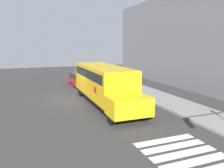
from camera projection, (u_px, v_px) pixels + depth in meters
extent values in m
plane|color=#3A3838|center=(80.00, 100.00, 18.42)|extent=(60.00, 60.00, 0.00)
cube|color=gray|center=(147.00, 93.00, 20.71)|extent=(44.00, 3.00, 0.15)
cube|color=slate|center=(205.00, 39.00, 22.14)|extent=(32.00, 4.00, 10.23)
cube|color=white|center=(165.00, 140.00, 10.53)|extent=(0.50, 3.20, 0.01)
cube|color=white|center=(173.00, 146.00, 9.89)|extent=(0.50, 3.20, 0.01)
cube|color=white|center=(184.00, 154.00, 9.25)|extent=(0.50, 3.20, 0.01)
cube|color=white|center=(195.00, 162.00, 8.60)|extent=(0.50, 3.20, 0.01)
cube|color=yellow|center=(102.00, 82.00, 17.22)|extent=(8.18, 2.50, 2.49)
cube|color=yellow|center=(129.00, 106.00, 12.83)|extent=(1.64, 2.50, 1.12)
cube|color=black|center=(102.00, 96.00, 17.42)|extent=(8.18, 2.54, 0.16)
cube|color=black|center=(102.00, 73.00, 17.10)|extent=(7.52, 2.53, 0.64)
cylinder|color=red|center=(95.00, 90.00, 14.72)|extent=(0.44, 0.02, 0.44)
cylinder|color=black|center=(144.00, 112.00, 13.38)|extent=(1.00, 0.30, 1.00)
cylinder|color=black|center=(112.00, 116.00, 12.61)|extent=(1.00, 0.30, 1.00)
cylinder|color=black|center=(104.00, 89.00, 20.47)|extent=(1.00, 0.30, 1.00)
cylinder|color=black|center=(81.00, 91.00, 19.70)|extent=(1.00, 0.30, 1.00)
cube|color=red|center=(79.00, 81.00, 25.11)|extent=(4.29, 1.76, 0.58)
cube|color=#1E2328|center=(78.00, 75.00, 25.24)|extent=(2.40, 1.62, 0.61)
cylinder|color=black|center=(89.00, 84.00, 24.11)|extent=(0.64, 0.22, 0.64)
cylinder|color=black|center=(75.00, 85.00, 23.57)|extent=(0.64, 0.22, 0.64)
cylinder|color=black|center=(82.00, 80.00, 26.71)|extent=(0.64, 0.22, 0.64)
cylinder|color=black|center=(70.00, 81.00, 26.17)|extent=(0.64, 0.22, 0.64)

